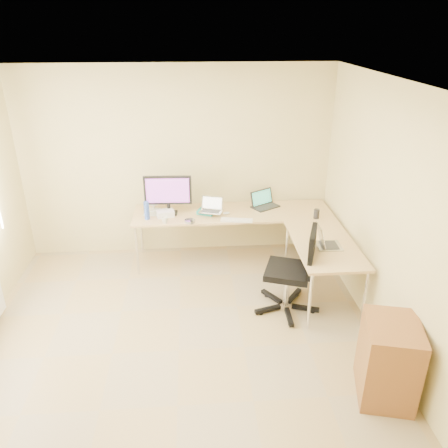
{
  "coord_description": "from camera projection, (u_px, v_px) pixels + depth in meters",
  "views": [
    {
      "loc": [
        0.19,
        -3.59,
        3.07
      ],
      "look_at": [
        0.55,
        1.1,
        0.9
      ],
      "focal_mm": 35.48,
      "sensor_mm": 36.0,
      "label": 1
    }
  ],
  "objects": [
    {
      "name": "office_chair",
      "position": [
        288.0,
        271.0,
        4.98
      ],
      "size": [
        0.81,
        0.81,
        1.05
      ],
      "primitive_type": "cube",
      "rotation": [
        0.0,
        0.0,
        -0.34
      ],
      "color": "black",
      "rests_on": "ground"
    },
    {
      "name": "laptop_return",
      "position": [
        330.0,
        238.0,
        4.99
      ],
      "size": [
        0.33,
        0.27,
        0.22
      ],
      "primitive_type": "cube",
      "rotation": [
        0.0,
        0.0,
        1.54
      ],
      "color": "#A8A8AA",
      "rests_on": "desk_return"
    },
    {
      "name": "ceiling",
      "position": [
        164.0,
        87.0,
        3.44
      ],
      "size": [
        4.5,
        4.5,
        0.0
      ],
      "primitive_type": "plane",
      "rotation": [
        3.14,
        0.0,
        0.0
      ],
      "color": "white",
      "rests_on": "ground"
    },
    {
      "name": "laptop_black",
      "position": [
        266.0,
        199.0,
        6.05
      ],
      "size": [
        0.45,
        0.41,
        0.23
      ],
      "primitive_type": "cube",
      "rotation": [
        0.0,
        0.0,
        0.55
      ],
      "color": "#252424",
      "rests_on": "desk_main"
    },
    {
      "name": "book_stack",
      "position": [
        208.0,
        210.0,
        5.94
      ],
      "size": [
        0.32,
        0.36,
        0.05
      ],
      "primitive_type": "cube",
      "rotation": [
        0.0,
        0.0,
        -0.41
      ],
      "color": "#177268",
      "rests_on": "desk_main"
    },
    {
      "name": "desk_main",
      "position": [
        232.0,
        236.0,
        6.1
      ],
      "size": [
        2.65,
        0.7,
        0.73
      ],
      "primitive_type": "cube",
      "color": "tan",
      "rests_on": "ground"
    },
    {
      "name": "water_bottle",
      "position": [
        147.0,
        210.0,
        5.68
      ],
      "size": [
        0.09,
        0.09,
        0.24
      ],
      "primitive_type": "cylinder",
      "rotation": [
        0.0,
        0.0,
        -0.42
      ],
      "color": "#2E4EAB",
      "rests_on": "desk_main"
    },
    {
      "name": "cabinet",
      "position": [
        388.0,
        362.0,
        3.86
      ],
      "size": [
        0.57,
        0.65,
        0.78
      ],
      "primitive_type": "cube",
      "rotation": [
        0.0,
        0.0,
        -0.24
      ],
      "color": "brown",
      "rests_on": "ground"
    },
    {
      "name": "mug",
      "position": [
        165.0,
        220.0,
        5.6
      ],
      "size": [
        0.12,
        0.12,
        0.08
      ],
      "primitive_type": "imported",
      "rotation": [
        0.0,
        0.0,
        -0.43
      ],
      "color": "silver",
      "rests_on": "desk_main"
    },
    {
      "name": "wall_right",
      "position": [
        398.0,
        229.0,
        4.13
      ],
      "size": [
        0.0,
        4.5,
        4.5
      ],
      "primitive_type": "plane",
      "rotation": [
        1.57,
        0.0,
        -1.57
      ],
      "color": "beige",
      "rests_on": "ground"
    },
    {
      "name": "cd_stack",
      "position": [
        190.0,
        221.0,
        5.63
      ],
      "size": [
        0.17,
        0.17,
        0.03
      ],
      "primitive_type": "cylinder",
      "rotation": [
        0.0,
        0.0,
        0.24
      ],
      "color": "#AFB1BF",
      "rests_on": "desk_main"
    },
    {
      "name": "black_cup",
      "position": [
        316.0,
        214.0,
        5.72
      ],
      "size": [
        0.09,
        0.09,
        0.13
      ],
      "primitive_type": "cylinder",
      "rotation": [
        0.0,
        0.0,
        -0.23
      ],
      "color": "#262424",
      "rests_on": "desk_main"
    },
    {
      "name": "mouse",
      "position": [
        226.0,
        213.0,
        5.86
      ],
      "size": [
        0.1,
        0.08,
        0.03
      ],
      "primitive_type": "ellipsoid",
      "rotation": [
        0.0,
        0.0,
        0.31
      ],
      "color": "silver",
      "rests_on": "desk_main"
    },
    {
      "name": "monitor",
      "position": [
        168.0,
        195.0,
        5.78
      ],
      "size": [
        0.63,
        0.22,
        0.53
      ],
      "primitive_type": "cube",
      "rotation": [
        0.0,
        0.0,
        -0.04
      ],
      "color": "black",
      "rests_on": "desk_main"
    },
    {
      "name": "desk_fan",
      "position": [
        153.0,
        201.0,
        5.91
      ],
      "size": [
        0.24,
        0.24,
        0.3
      ],
      "primitive_type": "cylinder",
      "rotation": [
        0.0,
        0.0,
        -0.04
      ],
      "color": "silver",
      "rests_on": "desk_main"
    },
    {
      "name": "keyboard",
      "position": [
        237.0,
        220.0,
        5.67
      ],
      "size": [
        0.42,
        0.18,
        0.02
      ],
      "primitive_type": "cube",
      "rotation": [
        0.0,
        0.0,
        -0.17
      ],
      "color": "silver",
      "rests_on": "desk_main"
    },
    {
      "name": "papers",
      "position": [
        152.0,
        212.0,
        5.94
      ],
      "size": [
        0.23,
        0.3,
        0.01
      ],
      "primitive_type": "cube",
      "rotation": [
        0.0,
        0.0,
        -0.15
      ],
      "color": "beige",
      "rests_on": "desk_main"
    },
    {
      "name": "wall_back",
      "position": [
        177.0,
        163.0,
        6.02
      ],
      "size": [
        4.5,
        0.0,
        4.5
      ],
      "primitive_type": "plane",
      "rotation": [
        1.57,
        0.0,
        0.0
      ],
      "color": "beige",
      "rests_on": "ground"
    },
    {
      "name": "desk_return",
      "position": [
        322.0,
        270.0,
        5.26
      ],
      "size": [
        0.7,
        1.3,
        0.73
      ],
      "primitive_type": "cube",
      "color": "tan",
      "rests_on": "ground"
    },
    {
      "name": "white_box",
      "position": [
        165.0,
        213.0,
        5.79
      ],
      "size": [
        0.25,
        0.21,
        0.08
      ],
      "primitive_type": "cube",
      "rotation": [
        0.0,
        0.0,
        0.24
      ],
      "color": "silver",
      "rests_on": "desk_main"
    },
    {
      "name": "floor",
      "position": [
        179.0,
        350.0,
        4.52
      ],
      "size": [
        4.5,
        4.5,
        0.0
      ],
      "primitive_type": "plane",
      "color": "#A18759",
      "rests_on": "ground"
    },
    {
      "name": "laptop_center",
      "position": [
        211.0,
        205.0,
        5.78
      ],
      "size": [
        0.35,
        0.3,
        0.19
      ],
      "primitive_type": "cube",
      "rotation": [
        0.0,
        0.0,
        -0.32
      ],
      "color": "#BDBDBD",
      "rests_on": "desk_main"
    }
  ]
}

